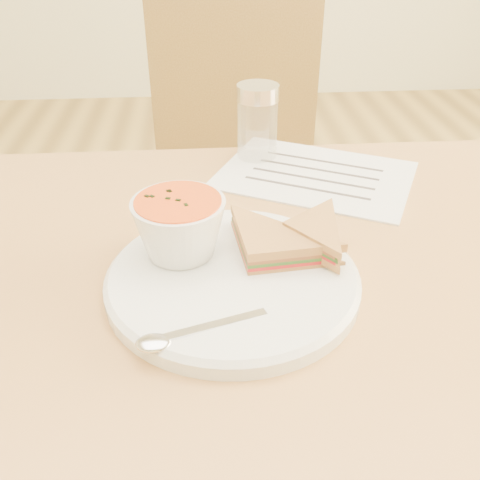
{
  "coord_description": "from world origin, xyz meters",
  "views": [
    {
      "loc": [
        -0.06,
        -0.54,
        1.13
      ],
      "look_at": [
        -0.02,
        -0.03,
        0.8
      ],
      "focal_mm": 40.0,
      "sensor_mm": 36.0,
      "label": 1
    }
  ],
  "objects_px": {
    "soup_bowl": "(180,230)",
    "condiment_shaker": "(257,122)",
    "dining_table": "(252,447)",
    "chair_far": "(229,206)",
    "plate": "(233,280)"
  },
  "relations": [
    {
      "from": "chair_far",
      "to": "condiment_shaker",
      "type": "height_order",
      "value": "chair_far"
    },
    {
      "from": "plate",
      "to": "chair_far",
      "type": "bearing_deg",
      "value": 87.32
    },
    {
      "from": "dining_table",
      "to": "plate",
      "type": "height_order",
      "value": "plate"
    },
    {
      "from": "plate",
      "to": "dining_table",
      "type": "bearing_deg",
      "value": 59.14
    },
    {
      "from": "soup_bowl",
      "to": "condiment_shaker",
      "type": "bearing_deg",
      "value": 68.69
    },
    {
      "from": "plate",
      "to": "soup_bowl",
      "type": "xyz_separation_m",
      "value": [
        -0.06,
        0.04,
        0.05
      ]
    },
    {
      "from": "condiment_shaker",
      "to": "plate",
      "type": "bearing_deg",
      "value": -100.27
    },
    {
      "from": "dining_table",
      "to": "plate",
      "type": "relative_size",
      "value": 3.44
    },
    {
      "from": "soup_bowl",
      "to": "condiment_shaker",
      "type": "height_order",
      "value": "condiment_shaker"
    },
    {
      "from": "chair_far",
      "to": "condiment_shaker",
      "type": "bearing_deg",
      "value": 104.26
    },
    {
      "from": "dining_table",
      "to": "soup_bowl",
      "type": "distance_m",
      "value": 0.44
    },
    {
      "from": "chair_far",
      "to": "condiment_shaker",
      "type": "distance_m",
      "value": 0.46
    },
    {
      "from": "plate",
      "to": "soup_bowl",
      "type": "bearing_deg",
      "value": 144.61
    },
    {
      "from": "dining_table",
      "to": "chair_far",
      "type": "bearing_deg",
      "value": 90.02
    },
    {
      "from": "soup_bowl",
      "to": "condiment_shaker",
      "type": "relative_size",
      "value": 0.87
    }
  ]
}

